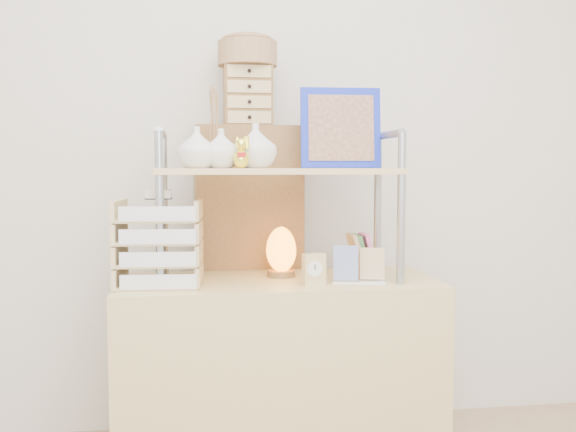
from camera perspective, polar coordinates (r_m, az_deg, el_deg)
name	(u,v)px	position (r m, az deg, el deg)	size (l,w,h in m)	color
desk	(278,376)	(2.53, -0.85, -14.07)	(1.20, 0.50, 0.75)	tan
cabinet	(248,283)	(2.81, -3.56, -5.93)	(0.45, 0.24, 1.35)	brown
hutch	(264,162)	(2.41, -2.10, 4.80)	(0.90, 0.34, 0.74)	#91989F
letter_tray	(160,248)	(2.35, -11.35, -2.76)	(0.30, 0.28, 0.35)	tan
salt_lamp	(281,251)	(2.50, -0.62, -3.15)	(0.13, 0.12, 0.20)	brown
desk_clock	(314,269)	(2.32, 2.32, -4.77)	(0.09, 0.05, 0.12)	#D8B174
postcard_stand	(359,272)	(2.38, 6.30, -5.00)	(0.20, 0.09, 0.14)	white
drawer_chest	(248,96)	(2.76, -3.60, 10.58)	(0.20, 0.16, 0.25)	brown
woven_basket	(248,54)	(2.78, -3.62, 14.16)	(0.25, 0.25, 0.10)	brown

